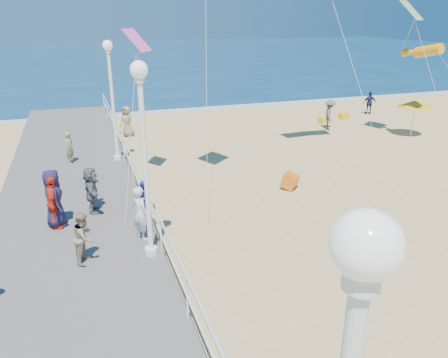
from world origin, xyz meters
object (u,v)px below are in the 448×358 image
object	(u,v)px
beach_chair_left	(344,116)
beach_walker_c	(127,121)
lamp_post_mid	(144,143)
spectator_4	(54,198)
beach_chair_right	(323,120)
toddler_held	(144,196)
beach_umbrella	(415,104)
lamp_post_far	(111,89)
spectator_3	(53,203)
beach_walker_b	(370,103)
box_kite	(290,182)
spectator_6	(70,148)
beach_walker_a	(330,115)
woman_holding_toddler	(140,213)
spectator_5	(92,190)
spectator_1	(84,237)

from	to	relation	value
beach_chair_left	beach_walker_c	bearing A→B (deg)	178.91
lamp_post_mid	spectator_4	size ratio (longest dim) A/B	2.81
spectator_4	beach_walker_c	distance (m)	12.34
lamp_post_mid	beach_chair_right	size ratio (longest dim) A/B	9.67
toddler_held	beach_umbrella	distance (m)	18.64
lamp_post_far	spectator_4	bearing A→B (deg)	-112.06
spectator_3	beach_walker_c	size ratio (longest dim) A/B	0.98
beach_walker_b	box_kite	size ratio (longest dim) A/B	2.67
spectator_3	spectator_6	distance (m)	6.62
lamp_post_mid	beach_walker_a	xyz separation A→B (m)	(13.18, 12.17, -2.75)
toddler_held	spectator_6	world-z (taller)	toddler_held
lamp_post_mid	beach_walker_b	world-z (taller)	lamp_post_mid
toddler_held	beach_walker_c	world-z (taller)	toddler_held
beach_walker_c	beach_chair_left	xyz separation A→B (m)	(14.48, -0.28, -0.69)
spectator_4	box_kite	bearing A→B (deg)	-94.13
toddler_held	spectator_3	world-z (taller)	toddler_held
beach_umbrella	spectator_6	bearing A→B (deg)	-179.98
woman_holding_toddler	box_kite	size ratio (longest dim) A/B	2.80
spectator_5	beach_chair_right	size ratio (longest dim) A/B	2.91
beach_chair_left	spectator_3	bearing A→B (deg)	-147.30
spectator_3	lamp_post_far	bearing A→B (deg)	-22.20
beach_umbrella	lamp_post_mid	bearing A→B (deg)	-151.48
woman_holding_toddler	beach_chair_right	world-z (taller)	woman_holding_toddler
lamp_post_far	beach_walker_b	world-z (taller)	lamp_post_far
box_kite	spectator_5	bearing A→B (deg)	139.75
spectator_4	box_kite	distance (m)	9.07
beach_walker_a	beach_walker_c	world-z (taller)	beach_walker_a
beach_walker_a	beach_chair_left	world-z (taller)	beach_walker_a
woman_holding_toddler	spectator_5	world-z (taller)	woman_holding_toddler
box_kite	lamp_post_mid	bearing A→B (deg)	167.88
beach_walker_c	beach_umbrella	xyz separation A→B (m)	(15.75, -5.33, 1.02)
lamp_post_mid	spectator_6	bearing A→B (deg)	102.55
lamp_post_far	beach_walker_b	size ratio (longest dim) A/B	3.33
box_kite	beach_umbrella	xyz separation A→B (m)	(10.51, 5.17, 1.61)
beach_walker_c	beach_chair_left	world-z (taller)	beach_walker_c
spectator_3	beach_chair_right	world-z (taller)	spectator_3
toddler_held	spectator_5	size ratio (longest dim) A/B	0.58
spectator_5	beach_chair_left	xyz separation A→B (m)	(16.98, 10.76, -1.00)
spectator_3	beach_chair_left	bearing A→B (deg)	-57.83
beach_chair_right	beach_chair_left	bearing A→B (deg)	17.34
lamp_post_far	spectator_1	size ratio (longest dim) A/B	3.65
beach_walker_a	box_kite	size ratio (longest dim) A/B	3.04
toddler_held	beach_chair_left	bearing A→B (deg)	-74.61
woman_holding_toddler	spectator_5	distance (m)	2.76
beach_walker_b	lamp_post_far	bearing A→B (deg)	34.44
woman_holding_toddler	spectator_1	distance (m)	1.83
lamp_post_far	beach_walker_b	xyz separation A→B (m)	(18.23, 6.08, -2.86)
beach_walker_b	spectator_4	bearing A→B (deg)	46.73
lamp_post_mid	spectator_1	xyz separation A→B (m)	(-1.73, 0.20, -2.53)
spectator_5	spectator_6	xyz separation A→B (m)	(-0.66, 5.71, -0.08)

